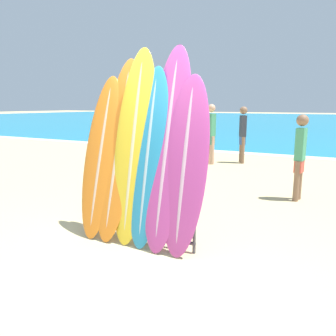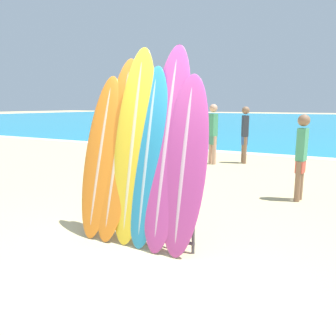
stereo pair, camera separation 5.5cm
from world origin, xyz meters
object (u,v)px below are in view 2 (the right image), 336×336
surfboard_slot_4 (167,148)px  person_mid_beach (245,133)px  surfboard_slot_2 (134,146)px  surfboard_slot_5 (184,165)px  surfboard_slot_1 (118,149)px  person_far_right (213,132)px  surfboard_slot_3 (148,157)px  person_far_left (175,140)px  person_near_water (301,154)px  surfboard_slot_0 (101,156)px  surfboard_rack (139,208)px

surfboard_slot_4 → person_mid_beach: size_ratio=1.46×
surfboard_slot_2 → surfboard_slot_5: surfboard_slot_2 is taller
surfboard_slot_1 → person_far_right: size_ratio=1.33×
surfboard_slot_1 → surfboard_slot_2: (0.26, -0.02, 0.06)m
person_mid_beach → surfboard_slot_3: bearing=-25.7°
surfboard_slot_5 → person_far_right: 6.19m
person_mid_beach → person_far_left: bearing=-47.8°
person_far_right → surfboard_slot_5: bearing=139.9°
surfboard_slot_3 → person_far_left: size_ratio=1.31×
surfboard_slot_5 → person_mid_beach: 6.58m
person_near_water → surfboard_slot_0: bearing=152.3°
surfboard_slot_4 → person_near_water: bearing=67.0°
surfboard_slot_3 → person_mid_beach: 6.51m
person_far_left → surfboard_slot_1: bearing=111.7°
surfboard_slot_0 → surfboard_slot_4: surfboard_slot_4 is taller
surfboard_slot_4 → surfboard_slot_5: bearing=-12.5°
surfboard_rack → surfboard_slot_3: size_ratio=0.70×
surfboard_slot_1 → person_far_left: 3.66m
surfboard_slot_0 → surfboard_slot_5: size_ratio=1.01×
surfboard_slot_4 → person_mid_beach: 6.49m
surfboard_slot_3 → person_near_water: 3.32m
surfboard_slot_1 → surfboard_slot_3: (0.50, -0.05, -0.07)m
surfboard_slot_3 → surfboard_slot_2: bearing=173.3°
surfboard_slot_1 → surfboard_slot_2: bearing=-4.4°
surfboard_slot_1 → surfboard_slot_4: 0.74m
surfboard_slot_4 → person_far_left: 3.93m
surfboard_slot_2 → surfboard_slot_3: (0.23, -0.03, -0.12)m
person_mid_beach → person_far_right: bearing=-84.5°
person_mid_beach → surfboard_slot_1: bearing=-30.1°
surfboard_rack → surfboard_slot_0: (-0.63, 0.05, 0.64)m
surfboard_slot_2 → surfboard_slot_5: 0.77m
person_near_water → surfboard_rack: bearing=161.3°
surfboard_slot_0 → surfboard_slot_3: size_ratio=0.96×
surfboard_slot_0 → surfboard_slot_1: (0.26, 0.04, 0.11)m
surfboard_slot_1 → person_mid_beach: surfboard_slot_1 is taller
surfboard_slot_2 → surfboard_slot_4: surfboard_slot_4 is taller
person_mid_beach → person_far_left: size_ratio=1.00×
surfboard_slot_1 → surfboard_slot_3: bearing=-5.5°
surfboard_rack → surfboard_slot_1: (-0.37, 0.08, 0.75)m
surfboard_slot_2 → person_mid_beach: 6.47m
surfboard_slot_3 → surfboard_slot_4: (0.24, 0.04, 0.13)m
surfboard_slot_2 → person_far_left: 3.76m
surfboard_rack → surfboard_slot_3: bearing=16.6°
surfboard_slot_2 → surfboard_slot_4: (0.47, 0.01, 0.00)m
surfboard_rack → person_far_left: size_ratio=0.92×
surfboard_slot_3 → surfboard_rack: bearing=-163.4°
surfboard_slot_1 → surfboard_slot_5: size_ratio=1.12×
surfboard_slot_0 → surfboard_slot_3: 0.75m
surfboard_slot_1 → surfboard_slot_3: 0.50m
surfboard_rack → person_near_water: (1.61, 3.00, 0.43)m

